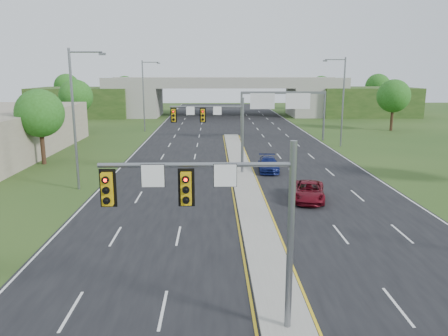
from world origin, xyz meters
TOP-DOWN VIEW (x-y plane):
  - ground at (0.00, 0.00)m, footprint 240.00×240.00m
  - road at (0.00, 35.00)m, footprint 24.00×160.00m
  - median at (0.00, 23.00)m, footprint 2.00×54.00m
  - lane_markings at (-0.60, 28.91)m, footprint 23.72×160.00m
  - signal_mast_near at (-2.26, -0.07)m, footprint 6.62×0.60m
  - signal_mast_far at (-2.26, 24.93)m, footprint 6.62×0.60m
  - sign_gantry at (6.68, 44.92)m, footprint 11.58×0.44m
  - overpass at (0.00, 80.00)m, footprint 80.00×14.00m
  - lightpole_l_mid at (-13.30, 20.00)m, footprint 2.85×0.25m
  - lightpole_l_far at (-13.30, 55.00)m, footprint 2.85×0.25m
  - lightpole_r_far at (13.30, 40.00)m, footprint 2.85×0.25m
  - tree_l_near at (-20.00, 30.00)m, footprint 4.80×4.80m
  - tree_l_mid at (-24.00, 55.00)m, footprint 5.20×5.20m
  - tree_r_mid at (26.00, 55.00)m, footprint 5.20×5.20m
  - tree_back_a at (-38.00, 94.00)m, footprint 6.00×6.00m
  - tree_back_b at (-24.00, 94.00)m, footprint 5.60×5.60m
  - tree_back_c at (24.00, 94.00)m, footprint 5.60×5.60m
  - tree_back_d at (38.00, 94.00)m, footprint 6.00×6.00m
  - car_far_a at (4.32, 16.43)m, footprint 3.14×5.14m
  - car_far_b at (2.56, 26.09)m, footprint 2.11×4.66m

SIDE VIEW (x-z plane):
  - ground at x=0.00m, z-range 0.00..0.00m
  - road at x=0.00m, z-range 0.00..0.02m
  - lane_markings at x=-0.60m, z-range 0.02..0.03m
  - median at x=0.00m, z-range 0.02..0.18m
  - car_far_b at x=2.56m, z-range 0.02..1.34m
  - car_far_a at x=4.32m, z-range 0.02..1.35m
  - overpass at x=0.00m, z-range -0.50..7.60m
  - signal_mast_near at x=-2.26m, z-range 1.23..8.23m
  - signal_mast_far at x=-2.26m, z-range 1.23..8.23m
  - tree_l_near at x=-20.00m, z-range 1.38..8.98m
  - sign_gantry at x=6.68m, z-range 1.90..8.58m
  - tree_l_mid at x=-24.00m, z-range 1.44..9.57m
  - tree_r_mid at x=26.00m, z-range 1.44..9.57m
  - tree_back_b at x=-24.00m, z-range 1.35..9.67m
  - tree_back_c at x=24.00m, z-range 1.35..9.67m
  - tree_back_a at x=-38.00m, z-range 1.41..10.26m
  - tree_back_d at x=38.00m, z-range 1.41..10.26m
  - lightpole_l_mid at x=-13.30m, z-range 0.60..11.60m
  - lightpole_l_far at x=-13.30m, z-range 0.60..11.60m
  - lightpole_r_far at x=13.30m, z-range 0.60..11.60m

